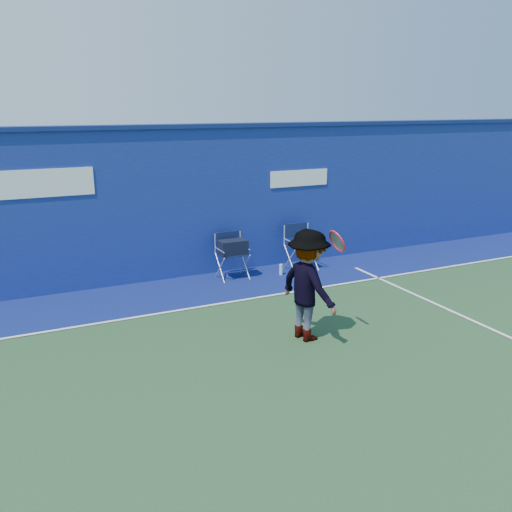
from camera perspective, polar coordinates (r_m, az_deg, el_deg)
name	(u,v)px	position (r m, az deg, el deg)	size (l,w,h in m)	color
ground	(239,403)	(6.73, -1.79, -15.20)	(80.00, 80.00, 0.00)	#254626
stadium_wall	(133,205)	(10.92, -12.79, 5.26)	(24.00, 0.50, 3.08)	navy
out_of_bounds_strip	(152,297)	(10.28, -10.90, -4.22)	(24.00, 1.80, 0.01)	#0D1A56
court_lines	(221,380)	(7.21, -3.73, -12.87)	(24.00, 12.00, 0.01)	white
directors_chair_left	(232,260)	(11.07, -2.49, -0.40)	(0.56, 0.50, 0.93)	silver
directors_chair_right	(301,255)	(11.73, 4.77, 0.06)	(0.58, 0.52, 0.97)	silver
water_bottle	(281,270)	(11.34, 2.64, -1.44)	(0.07, 0.07, 0.23)	silver
tennis_player	(308,285)	(8.12, 5.53, -3.06)	(0.90, 1.20, 1.70)	#EA4738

